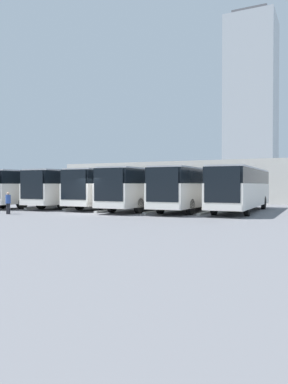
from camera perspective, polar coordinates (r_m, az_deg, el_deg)
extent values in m
plane|color=slate|center=(26.47, -8.40, -3.33)|extent=(600.00, 600.00, 0.00)
cube|color=silver|center=(29.18, 14.63, -0.40)|extent=(2.67, 12.48, 1.68)
cube|color=black|center=(29.18, 14.64, 2.26)|extent=(2.63, 12.29, 1.03)
cube|color=black|center=(23.07, 11.79, 1.13)|extent=(2.20, 0.07, 2.22)
cube|color=silver|center=(23.10, 11.77, -2.32)|extent=(2.38, 0.09, 0.40)
cube|color=silver|center=(29.20, 14.65, 3.39)|extent=(2.56, 11.98, 0.12)
cylinder|color=black|center=(25.22, 15.47, -2.33)|extent=(0.31, 1.10, 1.09)
cylinder|color=black|center=(25.69, 10.62, -2.25)|extent=(0.31, 1.10, 1.09)
cylinder|color=black|center=(32.84, 17.75, -1.56)|extent=(0.31, 1.10, 1.09)
cylinder|color=black|center=(33.20, 13.98, -1.51)|extent=(0.31, 1.10, 1.09)
cube|color=#B2B2AD|center=(27.85, 10.15, -2.96)|extent=(0.32, 6.22, 0.15)
cube|color=silver|center=(29.51, 7.39, -0.36)|extent=(2.67, 12.48, 1.68)
cube|color=black|center=(29.51, 7.39, 2.28)|extent=(2.63, 12.29, 1.03)
cube|color=black|center=(23.64, 2.75, 1.15)|extent=(2.20, 0.07, 2.22)
cube|color=silver|center=(23.68, 2.74, -2.22)|extent=(2.38, 0.09, 0.40)
cube|color=silver|center=(29.53, 7.40, 3.39)|extent=(2.56, 11.98, 0.12)
cylinder|color=black|center=(25.54, 7.08, -2.26)|extent=(0.31, 1.10, 1.09)
cylinder|color=black|center=(26.30, 2.51, -2.16)|extent=(0.31, 1.10, 1.09)
cylinder|color=black|center=(32.95, 11.27, -1.52)|extent=(0.31, 1.10, 1.09)
cylinder|color=black|center=(33.55, 7.61, -1.47)|extent=(0.31, 1.10, 1.09)
cube|color=#B2B2AD|center=(28.48, 2.67, -2.86)|extent=(0.32, 6.22, 0.15)
cube|color=silver|center=(30.44, 0.54, -0.31)|extent=(2.67, 12.48, 1.68)
cube|color=black|center=(30.44, 0.54, 2.25)|extent=(2.63, 12.29, 1.03)
cube|color=black|center=(24.90, -5.47, 1.14)|extent=(2.20, 0.07, 2.22)
cube|color=silver|center=(24.94, -5.47, -2.05)|extent=(2.38, 0.09, 0.40)
cube|color=silver|center=(30.46, 0.54, 3.33)|extent=(2.56, 11.98, 0.12)
cylinder|color=black|center=(26.52, -0.78, -2.13)|extent=(0.31, 1.10, 1.09)
cylinder|color=black|center=(27.55, -4.91, -2.01)|extent=(0.31, 1.10, 1.09)
cylinder|color=black|center=(33.61, 5.00, -1.45)|extent=(0.31, 1.10, 1.09)
cylinder|color=black|center=(34.44, 1.56, -1.39)|extent=(0.31, 1.10, 1.09)
cube|color=#B2B2AD|center=(29.70, -4.22, -2.70)|extent=(0.32, 6.22, 0.15)
cube|color=silver|center=(33.12, -4.39, -0.20)|extent=(2.67, 12.48, 1.68)
cube|color=black|center=(33.12, -4.39, 2.15)|extent=(2.63, 12.29, 1.03)
cube|color=black|center=(27.86, -10.75, 1.12)|extent=(2.20, 0.07, 2.22)
cube|color=silver|center=(27.89, -10.75, -1.74)|extent=(2.38, 0.09, 0.40)
cube|color=silver|center=(33.13, -4.40, 3.15)|extent=(2.56, 11.98, 0.12)
cylinder|color=black|center=(29.27, -6.25, -1.83)|extent=(0.31, 1.10, 1.09)
cylinder|color=black|center=(30.47, -9.79, -1.73)|extent=(0.31, 1.10, 1.09)
cylinder|color=black|center=(36.07, 0.17, -1.28)|extent=(0.31, 1.10, 1.09)
cylinder|color=black|center=(37.05, -2.92, -1.22)|extent=(0.31, 1.10, 1.09)
cube|color=#B2B2AD|center=(32.59, -8.84, -2.37)|extent=(0.32, 6.22, 0.15)
cube|color=silver|center=(34.84, -9.89, -0.15)|extent=(2.67, 12.48, 1.68)
cube|color=black|center=(34.84, -9.90, 2.09)|extent=(2.63, 12.29, 1.03)
cube|color=black|center=(29.94, -16.78, 1.09)|extent=(2.20, 0.07, 2.22)
cube|color=silver|center=(29.97, -16.77, -1.57)|extent=(2.38, 0.09, 0.40)
cube|color=silver|center=(34.85, -9.90, 3.03)|extent=(2.56, 11.98, 0.12)
cylinder|color=black|center=(31.11, -12.32, -1.68)|extent=(0.31, 1.10, 1.09)
cylinder|color=black|center=(32.49, -15.40, -1.58)|extent=(0.31, 1.10, 1.09)
cylinder|color=black|center=(37.51, -5.11, -1.19)|extent=(0.31, 1.10, 1.09)
cylinder|color=black|center=(38.67, -7.93, -1.13)|extent=(0.31, 1.10, 1.09)
cube|color=#B2B2AD|center=(34.55, -14.17, -2.20)|extent=(0.32, 6.22, 0.15)
cube|color=silver|center=(36.56, -15.22, -0.11)|extent=(2.67, 12.48, 1.68)
cube|color=black|center=(36.56, -15.23, 2.02)|extent=(2.63, 12.29, 1.03)
cube|color=silver|center=(36.57, -15.23, 2.92)|extent=(2.56, 11.98, 0.12)
cylinder|color=black|center=(32.98, -18.11, -1.55)|extent=(0.31, 1.10, 1.09)
cylinder|color=black|center=(34.53, -20.77, -1.45)|extent=(0.31, 1.10, 1.09)
cylinder|color=black|center=(38.95, -10.29, -1.12)|extent=(0.31, 1.10, 1.09)
cylinder|color=black|center=(40.27, -12.84, -1.06)|extent=(0.31, 1.10, 1.09)
cylinder|color=black|center=(27.74, -20.10, -2.41)|extent=(0.20, 0.20, 0.75)
cylinder|color=black|center=(27.58, -19.89, -2.43)|extent=(0.20, 0.20, 0.75)
cylinder|color=#2D4C99|center=(27.63, -20.00, -1.04)|extent=(0.41, 0.41, 0.59)
sphere|color=tan|center=(27.62, -20.01, -0.21)|extent=(0.20, 0.20, 0.20)
cube|color=beige|center=(47.77, 7.80, 1.52)|extent=(32.74, 9.64, 4.81)
cube|color=silver|center=(53.87, 9.91, 3.76)|extent=(32.74, 3.00, 0.24)
cylinder|color=slate|center=(59.02, -0.56, 1.32)|extent=(0.20, 0.20, 4.56)
cube|color=#ADB2B7|center=(177.70, 16.03, 12.66)|extent=(21.10, 21.10, 75.64)
cube|color=#4C4C51|center=(189.45, 16.10, 24.30)|extent=(14.77, 14.77, 2.40)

